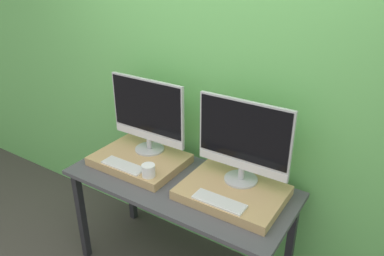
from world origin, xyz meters
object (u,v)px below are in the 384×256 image
at_px(keyboard_left, 123,165).
at_px(mug, 148,170).
at_px(monitor_left, 148,113).
at_px(keyboard_right, 219,201).
at_px(monitor_right, 243,139).

relative_size(keyboard_left, mug, 3.63).
relative_size(monitor_left, keyboard_left, 1.89).
height_order(keyboard_left, keyboard_right, same).
xyz_separation_m(keyboard_left, monitor_right, (0.75, 0.28, 0.29)).
bearing_deg(keyboard_right, keyboard_left, 180.00).
xyz_separation_m(monitor_left, mug, (0.22, -0.28, -0.25)).
bearing_deg(monitor_left, monitor_right, 0.00).
bearing_deg(monitor_left, keyboard_right, -20.73).
height_order(monitor_left, keyboard_right, monitor_left).
bearing_deg(monitor_right, mug, -151.78).
distance_m(keyboard_left, monitor_right, 0.85).
height_order(monitor_left, mug, monitor_left).
bearing_deg(monitor_left, keyboard_left, -90.00).
xyz_separation_m(keyboard_left, mug, (0.22, 0.00, 0.03)).
bearing_deg(monitor_right, keyboard_right, -90.00).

